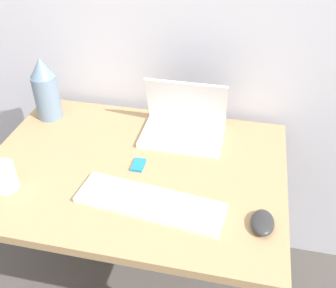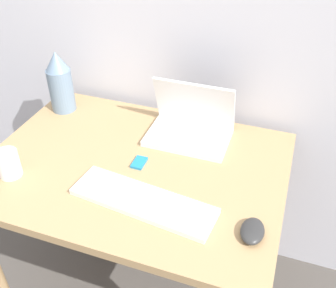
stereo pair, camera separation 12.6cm
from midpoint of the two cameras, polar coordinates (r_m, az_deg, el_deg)
The scene contains 7 objects.
desk at distance 1.41m, azimuth -2.15°, elevation -6.32°, with size 1.01×0.73×0.74m.
laptop at distance 1.45m, azimuth 5.76°, elevation 2.66°, with size 0.30×0.21×0.21m.
keyboard at distance 1.19m, azimuth -0.59°, elevation -8.40°, with size 0.46×0.18×0.02m.
mouse at distance 1.14m, azimuth 15.34°, elevation -12.23°, with size 0.07×0.10×0.03m.
vase at distance 1.61m, azimuth -13.26°, elevation 8.66°, with size 0.10×0.10×0.25m.
mp3_player at distance 1.34m, azimuth -1.52°, elevation -2.82°, with size 0.04×0.06×0.01m.
mug at distance 1.35m, azimuth -19.72°, elevation -2.82°, with size 0.07×0.07×0.09m.
Camera 2 is at (0.45, -0.57, 1.59)m, focal length 42.00 mm.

